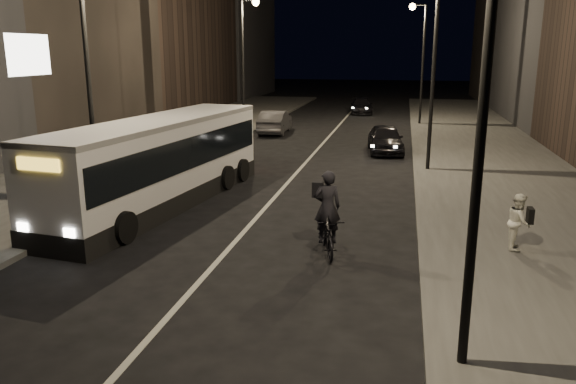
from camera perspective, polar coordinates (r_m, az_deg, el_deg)
The scene contains 14 objects.
ground at distance 14.52m, azimuth -7.09°, elevation -6.92°, with size 180.00×180.00×0.00m, color black.
sidewalk_right at distance 27.59m, azimuth 19.85°, elevation 2.67°, with size 7.00×70.00×0.16m, color #3A3A38.
sidewalk_left at distance 30.20m, azimuth -14.02°, elevation 4.03°, with size 7.00×70.00×0.16m, color #3A3A38.
streetlight_right_near at distance 8.85m, azimuth 17.98°, elevation 14.53°, with size 1.20×0.44×8.12m.
streetlight_right_mid at distance 24.82m, azimuth 14.08°, elevation 14.17°, with size 1.20×0.44×8.12m.
streetlight_right_far at distance 40.81m, azimuth 13.24°, elevation 14.09°, with size 1.20×0.44×8.12m.
streetlight_left_near at distance 19.43m, azimuth -19.18°, elevation 13.92°, with size 1.20×0.44×8.12m.
streetlight_left_far at distance 36.15m, azimuth -4.24°, elevation 14.44°, with size 1.20×0.44×8.12m.
city_bus at distance 19.60m, azimuth -12.87°, elevation 3.31°, with size 3.74×11.21×2.97m.
cyclist_on_bicycle at distance 14.61m, azimuth 4.04°, elevation -3.54°, with size 1.19×2.09×2.28m.
pedestrian_woman at distance 15.72m, azimuth 22.39°, elevation -2.80°, with size 0.72×0.56×1.48m, color silver.
car_near at distance 29.73m, azimuth 9.87°, elevation 5.34°, with size 1.70×4.22×1.44m, color black.
car_mid at distance 36.21m, azimuth -1.35°, elevation 7.14°, with size 1.57×4.49×1.48m, color #38383A.
car_far at distance 48.18m, azimuth 7.49°, elevation 8.67°, with size 1.77×4.36×1.27m, color black.
Camera 1 is at (4.44, -12.80, 5.21)m, focal length 35.00 mm.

